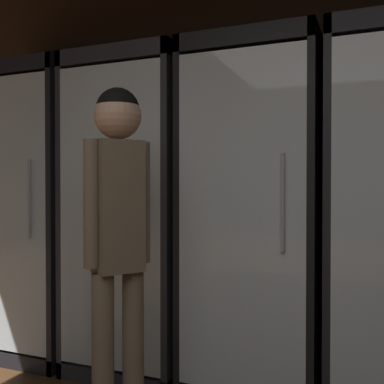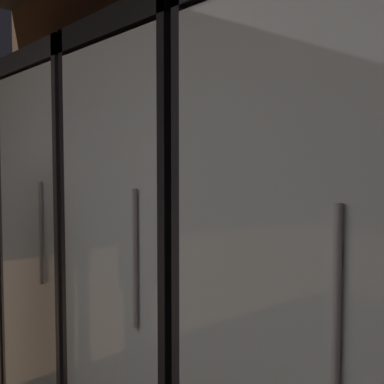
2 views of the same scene
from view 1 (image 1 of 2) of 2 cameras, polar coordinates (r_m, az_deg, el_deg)
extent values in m
cube|color=#382619|center=(2.95, 17.63, 4.25)|extent=(6.00, 0.06, 2.80)
cube|color=black|center=(3.68, -16.44, -2.14)|extent=(0.77, 0.04, 2.07)
cube|color=black|center=(3.24, -14.37, -2.54)|extent=(0.04, 0.58, 2.07)
cube|color=black|center=(3.55, -19.33, 13.70)|extent=(0.77, 0.58, 0.10)
cube|color=black|center=(3.66, -19.16, -17.89)|extent=(0.77, 0.58, 0.10)
cube|color=white|center=(3.65, -16.73, -2.16)|extent=(0.69, 0.02, 1.83)
cube|color=silver|center=(3.26, -22.53, -2.55)|extent=(0.69, 0.02, 1.83)
cylinder|color=#B2B2B7|center=(3.08, -19.80, -0.81)|extent=(0.02, 0.02, 0.50)
cube|color=silver|center=(3.64, -19.17, -16.85)|extent=(0.67, 0.50, 0.02)
cylinder|color=#9EAD99|center=(3.77, -21.56, -14.23)|extent=(0.07, 0.07, 0.24)
cylinder|color=#9EAD99|center=(3.73, -21.57, -12.01)|extent=(0.02, 0.02, 0.06)
cylinder|color=#B2332D|center=(3.78, -21.56, -14.66)|extent=(0.07, 0.07, 0.06)
cylinder|color=gray|center=(3.60, -19.24, -15.23)|extent=(0.07, 0.07, 0.20)
cylinder|color=gray|center=(3.56, -19.25, -13.00)|extent=(0.02, 0.02, 0.09)
cylinder|color=beige|center=(3.61, -19.24, -15.58)|extent=(0.07, 0.07, 0.07)
cylinder|color=#336B38|center=(3.45, -16.52, -16.08)|extent=(0.06, 0.06, 0.18)
cylinder|color=#336B38|center=(3.42, -16.53, -14.07)|extent=(0.02, 0.02, 0.07)
cylinder|color=#2D2D33|center=(3.46, -16.52, -16.17)|extent=(0.06, 0.06, 0.07)
cube|color=silver|center=(3.50, -19.22, -7.37)|extent=(0.67, 0.50, 0.02)
cylinder|color=brown|center=(3.57, -21.71, -5.16)|extent=(0.07, 0.07, 0.24)
cylinder|color=brown|center=(3.55, -21.73, -2.59)|extent=(0.02, 0.02, 0.08)
cylinder|color=#2D2D33|center=(3.57, -21.71, -5.08)|extent=(0.07, 0.07, 0.09)
cylinder|color=#336B38|center=(3.41, -16.61, -5.61)|extent=(0.08, 0.08, 0.22)
cylinder|color=#336B38|center=(3.40, -16.62, -3.21)|extent=(0.02, 0.02, 0.07)
cylinder|color=white|center=(3.41, -16.61, -5.85)|extent=(0.08, 0.08, 0.08)
cube|color=silver|center=(3.47, -19.27, 2.59)|extent=(0.67, 0.50, 0.02)
cylinder|color=gray|center=(3.62, -22.87, 4.40)|extent=(0.08, 0.08, 0.22)
cylinder|color=gray|center=(3.63, -22.88, 6.65)|extent=(0.02, 0.02, 0.06)
cylinder|color=white|center=(3.61, -22.87, 4.08)|extent=(0.08, 0.08, 0.06)
cylinder|color=gray|center=(3.55, -20.05, 4.57)|extent=(0.07, 0.07, 0.23)
cylinder|color=gray|center=(3.56, -20.07, 6.97)|extent=(0.02, 0.02, 0.06)
cylinder|color=beige|center=(3.54, -20.05, 4.23)|extent=(0.07, 0.07, 0.07)
cylinder|color=#9EAD99|center=(3.41, -18.14, 4.49)|extent=(0.06, 0.06, 0.21)
cylinder|color=#9EAD99|center=(3.42, -18.15, 6.77)|extent=(0.02, 0.02, 0.06)
cylinder|color=#B2332D|center=(3.41, -18.14, 4.07)|extent=(0.07, 0.07, 0.06)
cylinder|color=#336B38|center=(3.32, -15.69, 4.57)|extent=(0.08, 0.08, 0.20)
cylinder|color=#336B38|center=(3.33, -15.70, 7.13)|extent=(0.03, 0.03, 0.10)
cylinder|color=white|center=(3.32, -15.69, 4.60)|extent=(0.08, 0.08, 0.06)
cube|color=#2B2B30|center=(3.23, -5.12, -2.52)|extent=(0.77, 0.04, 2.07)
cube|color=#2B2B30|center=(3.19, -13.25, -2.58)|extent=(0.04, 0.58, 2.07)
cube|color=#2B2B30|center=(2.83, -1.04, -3.00)|extent=(0.04, 0.58, 2.07)
cube|color=#2B2B30|center=(3.09, -7.55, 15.70)|extent=(0.77, 0.58, 0.10)
cube|color=#2B2B30|center=(3.21, -7.47, -20.58)|extent=(0.77, 0.58, 0.10)
cube|color=white|center=(3.21, -5.37, -2.55)|extent=(0.69, 0.02, 1.83)
cube|color=silver|center=(2.75, -10.43, -3.13)|extent=(0.69, 0.02, 1.83)
cylinder|color=#B2B2B7|center=(2.61, -6.43, -1.07)|extent=(0.02, 0.02, 0.50)
cube|color=silver|center=(3.19, -7.48, -19.40)|extent=(0.67, 0.50, 0.02)
cylinder|color=black|center=(3.26, -11.21, -16.95)|extent=(0.07, 0.07, 0.20)
cylinder|color=black|center=(3.22, -11.22, -14.71)|extent=(0.02, 0.02, 0.06)
cylinder|color=tan|center=(3.27, -11.21, -17.41)|extent=(0.07, 0.07, 0.06)
cylinder|color=brown|center=(3.18, -7.02, -17.00)|extent=(0.07, 0.07, 0.24)
cylinder|color=brown|center=(3.14, -7.02, -14.40)|extent=(0.02, 0.02, 0.06)
cylinder|color=beige|center=(3.19, -7.02, -17.19)|extent=(0.07, 0.07, 0.09)
cylinder|color=#9EAD99|center=(3.05, -3.46, -18.19)|extent=(0.08, 0.08, 0.20)
cylinder|color=#9EAD99|center=(3.00, -3.46, -15.48)|extent=(0.03, 0.03, 0.10)
cylinder|color=beige|center=(3.05, -3.46, -18.44)|extent=(0.08, 0.08, 0.07)
cube|color=silver|center=(3.06, -7.49, -11.41)|extent=(0.67, 0.50, 0.02)
cylinder|color=gray|center=(3.15, -10.11, -8.79)|extent=(0.07, 0.07, 0.23)
cylinder|color=gray|center=(3.13, -10.12, -6.04)|extent=(0.03, 0.03, 0.08)
cylinder|color=white|center=(3.15, -10.11, -8.91)|extent=(0.07, 0.07, 0.08)
cylinder|color=gray|center=(2.92, -4.92, -10.00)|extent=(0.07, 0.07, 0.18)
cylinder|color=gray|center=(2.89, -4.92, -7.39)|extent=(0.03, 0.03, 0.08)
cylinder|color=white|center=(2.92, -4.92, -9.99)|extent=(0.08, 0.08, 0.06)
cube|color=silver|center=(3.00, -7.51, -2.89)|extent=(0.67, 0.50, 0.02)
cylinder|color=gray|center=(3.07, -10.23, -0.55)|extent=(0.08, 0.08, 0.23)
cylinder|color=gray|center=(3.07, -10.24, 2.40)|extent=(0.03, 0.03, 0.09)
cylinder|color=tan|center=(3.07, -10.23, -0.79)|extent=(0.08, 0.08, 0.09)
cylinder|color=black|center=(2.88, -4.86, -1.05)|extent=(0.07, 0.07, 0.18)
cylinder|color=black|center=(2.87, -4.86, 1.59)|extent=(0.02, 0.02, 0.08)
cylinder|color=tan|center=(2.88, -4.85, -1.51)|extent=(0.07, 0.07, 0.06)
cube|color=silver|center=(3.00, -7.53, 5.79)|extent=(0.67, 0.50, 0.02)
cylinder|color=#194723|center=(3.12, -11.46, 7.72)|extent=(0.08, 0.08, 0.21)
cylinder|color=#194723|center=(3.14, -11.47, 10.40)|extent=(0.03, 0.03, 0.08)
cylinder|color=beige|center=(3.12, -11.46, 7.42)|extent=(0.08, 0.08, 0.08)
cylinder|color=gray|center=(3.02, -7.42, 7.79)|extent=(0.07, 0.07, 0.20)
cylinder|color=gray|center=(3.04, -7.43, 10.23)|extent=(0.02, 0.02, 0.06)
cylinder|color=tan|center=(3.02, -7.42, 7.65)|extent=(0.07, 0.07, 0.07)
cylinder|color=#336B38|center=(2.95, -3.17, 8.05)|extent=(0.07, 0.07, 0.21)
cylinder|color=#336B38|center=(2.97, -3.17, 10.85)|extent=(0.02, 0.02, 0.09)
cylinder|color=#2D2D33|center=(2.95, -3.17, 7.68)|extent=(0.07, 0.07, 0.06)
cube|color=black|center=(2.95, 9.04, -2.85)|extent=(0.77, 0.04, 2.07)
cube|color=black|center=(2.80, 0.42, -3.04)|extent=(0.04, 0.58, 2.07)
cube|color=black|center=(2.62, 15.52, -3.35)|extent=(0.04, 0.58, 2.07)
cube|color=black|center=(2.79, 7.76, 17.32)|extent=(0.77, 0.58, 0.10)
cube|color=black|center=(2.93, 7.67, -22.79)|extent=(0.77, 0.58, 0.10)
cube|color=white|center=(2.92, 8.91, -2.89)|extent=(0.69, 0.02, 1.83)
cube|color=silver|center=(2.42, 6.04, -3.68)|extent=(0.69, 0.02, 1.83)
cylinder|color=#B2B2B7|center=(2.33, 11.36, -1.32)|extent=(0.02, 0.02, 0.50)
cube|color=silver|center=(2.90, 7.68, -21.52)|extent=(0.67, 0.50, 0.02)
cylinder|color=black|center=(2.95, 2.65, -18.58)|extent=(0.08, 0.08, 0.23)
cylinder|color=black|center=(2.90, 2.66, -15.82)|extent=(0.02, 0.02, 0.07)
cylinder|color=beige|center=(2.95, 2.65, -18.80)|extent=(0.08, 0.08, 0.07)
cylinder|color=brown|center=(2.87, 6.02, -19.44)|extent=(0.07, 0.07, 0.20)
cylinder|color=brown|center=(2.82, 6.02, -16.87)|extent=(0.03, 0.03, 0.07)
cylinder|color=tan|center=(2.88, 6.02, -20.00)|extent=(0.07, 0.07, 0.06)
cylinder|color=#9EAD99|center=(2.83, 9.27, -19.73)|extent=(0.08, 0.08, 0.20)
cylinder|color=#9EAD99|center=(2.79, 9.28, -17.07)|extent=(0.02, 0.02, 0.08)
cylinder|color=white|center=(2.83, 9.27, -19.92)|extent=(0.08, 0.08, 0.07)
cylinder|color=#194723|center=(2.79, 13.09, -20.19)|extent=(0.07, 0.07, 0.19)
cylinder|color=#194723|center=(2.74, 13.10, -17.46)|extent=(0.02, 0.02, 0.09)
cylinder|color=white|center=(2.79, 13.09, -20.38)|extent=(0.08, 0.08, 0.06)
cube|color=silver|center=(2.76, 7.70, -12.77)|extent=(0.67, 0.50, 0.02)
cylinder|color=black|center=(2.83, 2.94, -10.09)|extent=(0.07, 0.07, 0.21)
cylinder|color=black|center=(2.80, 2.95, -7.32)|extent=(0.02, 0.02, 0.07)
cylinder|color=#2D2D33|center=(2.83, 2.94, -10.40)|extent=(0.08, 0.08, 0.06)
cylinder|color=#336B38|center=(2.74, 5.86, -10.35)|extent=(0.07, 0.07, 0.22)
cylinder|color=#336B38|center=(2.71, 5.86, -7.39)|extent=(0.03, 0.03, 0.07)
cylinder|color=white|center=(2.74, 5.86, -10.52)|extent=(0.07, 0.07, 0.06)
cylinder|color=#336B38|center=(2.69, 9.40, -10.69)|extent=(0.07, 0.07, 0.21)
cylinder|color=#336B38|center=(2.66, 9.40, -7.75)|extent=(0.03, 0.03, 0.07)
cylinder|color=#B2332D|center=(2.69, 9.40, -10.80)|extent=(0.07, 0.07, 0.08)
cylinder|color=gray|center=(2.66, 12.80, -10.72)|extent=(0.07, 0.07, 0.22)
cylinder|color=gray|center=(2.63, 12.81, -7.45)|extent=(0.02, 0.02, 0.09)
cylinder|color=#B2332D|center=(2.66, 12.80, -11.18)|extent=(0.07, 0.07, 0.08)
cube|color=silver|center=(2.69, 7.72, -3.33)|extent=(0.67, 0.50, 0.02)
cylinder|color=#9EAD99|center=(2.77, 3.41, -0.78)|extent=(0.08, 0.08, 0.22)
cylinder|color=#9EAD99|center=(2.77, 3.41, 2.31)|extent=(0.03, 0.03, 0.08)
cylinder|color=white|center=(2.77, 3.41, -0.88)|extent=(0.08, 0.08, 0.07)
cylinder|color=#194723|center=(2.69, 7.70, -0.90)|extent=(0.07, 0.07, 0.21)
cylinder|color=#194723|center=(2.69, 7.71, 2.00)|extent=(0.03, 0.03, 0.06)
cylinder|color=beige|center=(2.69, 7.70, -1.20)|extent=(0.07, 0.07, 0.06)
cylinder|color=brown|center=(2.63, 12.43, -1.22)|extent=(0.07, 0.07, 0.19)
cylinder|color=brown|center=(2.63, 12.44, 1.62)|extent=(0.02, 0.02, 0.07)
cylinder|color=#2D2D33|center=(2.63, 12.42, -1.64)|extent=(0.07, 0.07, 0.07)
cube|color=silver|center=(2.69, 7.74, 6.35)|extent=(0.67, 0.50, 0.02)
cylinder|color=gray|center=(2.78, 4.63, 8.70)|extent=(0.07, 0.07, 0.23)
cylinder|color=gray|center=(2.81, 4.64, 11.65)|extent=(0.02, 0.02, 0.06)
cylinder|color=beige|center=(2.78, 4.63, 8.59)|extent=(0.07, 0.07, 0.06)
cylinder|color=black|center=(2.66, 11.20, 8.99)|extent=(0.08, 0.08, 0.22)
cylinder|color=black|center=(2.68, 11.21, 12.05)|extent=(0.03, 0.03, 0.07)
cylinder|color=beige|center=(2.66, 11.20, 9.22)|extent=(0.08, 0.08, 0.07)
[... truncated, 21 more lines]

